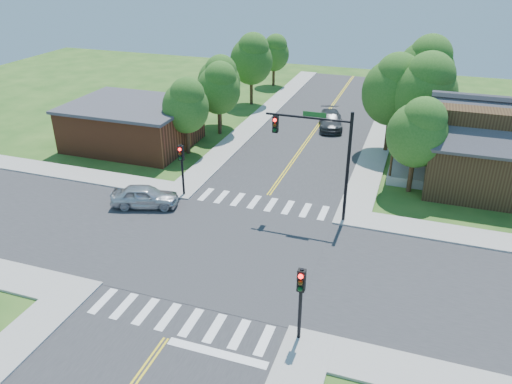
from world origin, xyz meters
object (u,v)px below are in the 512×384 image
at_px(signal_mast_ne, 321,147).
at_px(car_dgrey, 331,121).
at_px(signal_pole_se, 301,292).
at_px(signal_pole_nw, 182,161).
at_px(car_silver, 145,197).
at_px(house_ne, 504,144).

bearing_deg(signal_mast_ne, car_dgrey, 98.65).
xyz_separation_m(signal_pole_se, signal_pole_nw, (-11.20, 11.20, 0.00)).
bearing_deg(car_silver, signal_pole_se, -141.89).
distance_m(signal_pole_nw, car_silver, 3.44).
height_order(house_ne, car_dgrey, house_ne).
distance_m(car_silver, car_dgrey, 21.64).
bearing_deg(signal_pole_se, car_silver, 145.41).
distance_m(house_ne, car_dgrey, 16.69).
relative_size(signal_mast_ne, signal_pole_nw, 1.89).
xyz_separation_m(signal_mast_ne, car_dgrey, (-2.67, 17.56, -4.10)).
bearing_deg(car_dgrey, signal_pole_nw, -124.59).
distance_m(signal_pole_se, house_ne, 22.03).
distance_m(signal_mast_ne, signal_pole_se, 11.55).
bearing_deg(signal_pole_nw, signal_pole_se, -45.00).
relative_size(signal_pole_se, house_ne, 0.29).
bearing_deg(signal_pole_se, signal_mast_ne, 98.56).
height_order(signal_mast_ne, car_silver, signal_mast_ne).
relative_size(signal_pole_se, car_dgrey, 0.69).
bearing_deg(car_silver, signal_mast_ne, -95.65).
bearing_deg(house_ne, car_silver, -153.94).
height_order(signal_mast_ne, car_dgrey, signal_mast_ne).
relative_size(signal_pole_se, car_silver, 0.80).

